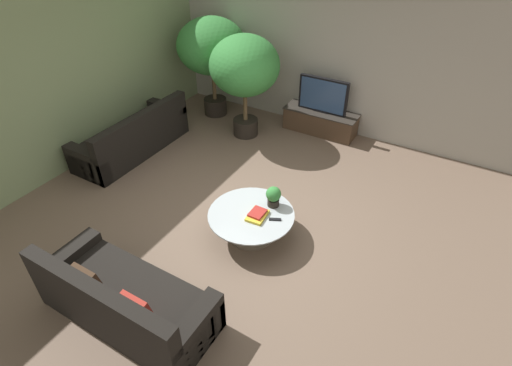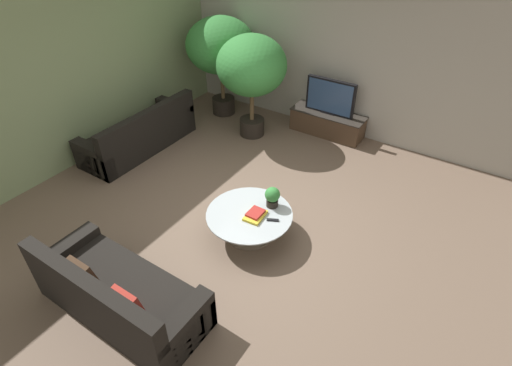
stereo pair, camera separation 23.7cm
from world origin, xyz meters
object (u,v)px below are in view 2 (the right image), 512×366
object	(u,v)px
coffee_table	(249,220)
media_console	(327,123)
television	(330,97)
potted_palm_corner	(252,68)
couch_by_wall	(140,135)
potted_plant_tabletop	(272,196)
couch_near_entry	(118,295)
potted_palm_tall	(221,48)

from	to	relation	value
coffee_table	media_console	bearing A→B (deg)	95.95
television	potted_palm_corner	distance (m)	1.58
coffee_table	couch_by_wall	xyz separation A→B (m)	(-2.97, 0.82, 0.02)
couch_by_wall	potted_plant_tabletop	bearing A→B (deg)	80.83
television	couch_near_entry	world-z (taller)	television
couch_by_wall	potted_palm_tall	xyz separation A→B (m)	(0.38, 2.02, 1.11)
potted_plant_tabletop	potted_palm_tall	bearing A→B (deg)	137.48
couch_by_wall	potted_palm_tall	world-z (taller)	potted_palm_tall
potted_palm_tall	potted_palm_corner	xyz separation A→B (m)	(1.03, -0.45, -0.06)
coffee_table	potted_palm_corner	size ratio (longest dim) A/B	0.61
potted_palm_tall	potted_palm_corner	size ratio (longest dim) A/B	1.03
potted_palm_tall	couch_by_wall	bearing A→B (deg)	-100.73
couch_by_wall	couch_near_entry	world-z (taller)	same
television	coffee_table	world-z (taller)	television
television	coffee_table	distance (m)	3.28
couch_near_entry	potted_palm_tall	bearing A→B (deg)	-66.13
coffee_table	potted_plant_tabletop	world-z (taller)	potted_plant_tabletop
television	media_console	bearing A→B (deg)	90.00
media_console	potted_palm_corner	size ratio (longest dim) A/B	0.75
couch_by_wall	potted_palm_corner	distance (m)	2.36
coffee_table	couch_near_entry	xyz separation A→B (m)	(-0.51, -1.85, 0.01)
coffee_table	potted_palm_corner	xyz separation A→B (m)	(-1.56, 2.40, 1.06)
potted_palm_corner	potted_plant_tabletop	distance (m)	2.82
coffee_table	potted_plant_tabletop	size ratio (longest dim) A/B	3.93
media_console	potted_plant_tabletop	size ratio (longest dim) A/B	4.80
couch_by_wall	potted_palm_corner	size ratio (longest dim) A/B	1.14
television	potted_palm_tall	bearing A→B (deg)	-170.39
couch_by_wall	couch_near_entry	distance (m)	3.63
couch_near_entry	potted_palm_tall	xyz separation A→B (m)	(-2.08, 4.69, 1.12)
potted_palm_tall	potted_plant_tabletop	world-z (taller)	potted_palm_tall
potted_palm_tall	television	bearing A→B (deg)	9.61
couch_near_entry	coffee_table	bearing A→B (deg)	-105.48
media_console	couch_near_entry	distance (m)	5.08
couch_near_entry	potted_plant_tabletop	bearing A→B (deg)	-107.53
media_console	potted_palm_corner	xyz separation A→B (m)	(-1.22, -0.83, 1.10)
potted_plant_tabletop	potted_palm_corner	bearing A→B (deg)	129.66
potted_palm_tall	potted_plant_tabletop	size ratio (longest dim) A/B	6.65
media_console	potted_palm_tall	size ratio (longest dim) A/B	0.72
couch_near_entry	potted_palm_tall	size ratio (longest dim) A/B	1.02
couch_near_entry	potted_palm_corner	size ratio (longest dim) A/B	1.05
media_console	coffee_table	distance (m)	3.24
couch_by_wall	potted_palm_corner	xyz separation A→B (m)	(1.41, 1.58, 1.05)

